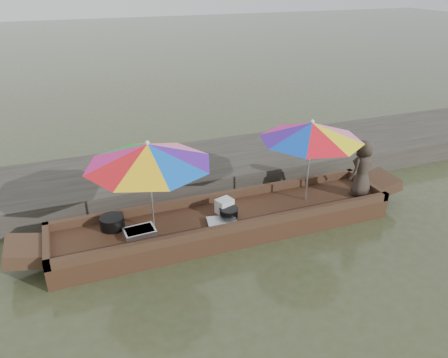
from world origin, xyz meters
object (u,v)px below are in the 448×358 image
object	(u,v)px
umbrella_stern	(309,161)
vendor	(363,168)
charcoal_grill	(229,213)
supply_bag	(224,206)
cooking_pot	(112,223)
tray_crayfish	(140,232)
umbrella_bow	(151,187)
tray_scallop	(222,222)
boat_hull	(226,223)

from	to	relation	value
umbrella_stern	vendor	bearing A→B (deg)	-10.13
charcoal_grill	supply_bag	world-z (taller)	supply_bag
vendor	umbrella_stern	size ratio (longest dim) A/B	0.60
umbrella_stern	cooking_pot	bearing A→B (deg)	175.71
charcoal_grill	supply_bag	distance (m)	0.17
tray_crayfish	supply_bag	distance (m)	1.55
charcoal_grill	umbrella_bow	size ratio (longest dim) A/B	0.16
supply_bag	umbrella_stern	bearing A→B (deg)	-3.10
tray_scallop	tray_crayfish	bearing A→B (deg)	173.22
tray_scallop	umbrella_bow	xyz separation A→B (m)	(-1.11, 0.25, 0.74)
tray_scallop	charcoal_grill	distance (m)	0.26
vendor	cooking_pot	bearing A→B (deg)	-21.78
tray_scallop	vendor	distance (m)	2.86
umbrella_stern	charcoal_grill	bearing A→B (deg)	-177.27
tray_scallop	umbrella_stern	xyz separation A→B (m)	(1.76, 0.25, 0.74)
umbrella_bow	vendor	bearing A→B (deg)	-2.75
boat_hull	umbrella_bow	size ratio (longest dim) A/B	2.98
cooking_pot	charcoal_grill	size ratio (longest dim) A/B	1.27
tray_scallop	umbrella_stern	world-z (taller)	umbrella_stern
cooking_pot	charcoal_grill	distance (m)	1.97
tray_crayfish	charcoal_grill	distance (m)	1.56
vendor	umbrella_stern	xyz separation A→B (m)	(-1.06, 0.19, 0.23)
cooking_pot	vendor	distance (m)	4.61
cooking_pot	umbrella_bow	world-z (taller)	umbrella_bow
boat_hull	supply_bag	xyz separation A→B (m)	(0.00, 0.09, 0.30)
boat_hull	tray_scallop	size ratio (longest dim) A/B	12.04
charcoal_grill	umbrella_stern	bearing A→B (deg)	2.73
boat_hull	vendor	world-z (taller)	vendor
boat_hull	umbrella_bow	world-z (taller)	umbrella_bow
boat_hull	cooking_pot	distance (m)	1.95
umbrella_stern	tray_scallop	bearing A→B (deg)	-171.97
boat_hull	supply_bag	size ratio (longest dim) A/B	21.42
boat_hull	cooking_pot	bearing A→B (deg)	172.17
boat_hull	umbrella_bow	distance (m)	1.59
boat_hull	umbrella_stern	world-z (taller)	umbrella_stern
boat_hull	cooking_pot	xyz separation A→B (m)	(-1.92, 0.26, 0.28)
vendor	umbrella_stern	bearing A→B (deg)	-26.25
vendor	umbrella_bow	xyz separation A→B (m)	(-3.93, 0.19, 0.23)
cooking_pot	umbrella_stern	world-z (taller)	umbrella_stern
tray_crayfish	charcoal_grill	world-z (taller)	charcoal_grill
charcoal_grill	supply_bag	xyz separation A→B (m)	(-0.02, 0.16, 0.06)
tray_scallop	umbrella_bow	size ratio (longest dim) A/B	0.25
tray_scallop	umbrella_stern	bearing A→B (deg)	8.03
boat_hull	vendor	distance (m)	2.75
supply_bag	vendor	xyz separation A→B (m)	(2.65, -0.27, 0.42)
tray_scallop	cooking_pot	bearing A→B (deg)	163.68
cooking_pot	supply_bag	bearing A→B (deg)	-5.28
charcoal_grill	umbrella_bow	distance (m)	1.48
boat_hull	umbrella_stern	size ratio (longest dim) A/B	3.27
tray_crayfish	vendor	size ratio (longest dim) A/B	0.45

